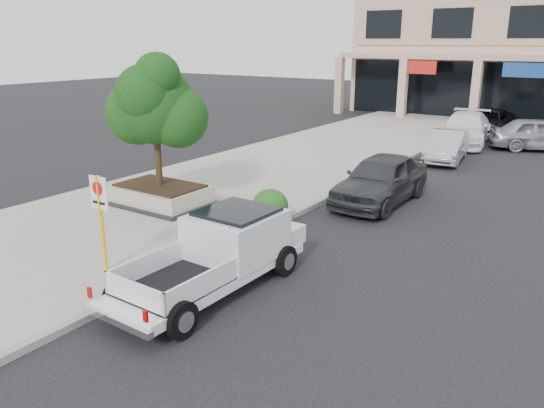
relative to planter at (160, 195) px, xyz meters
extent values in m
plane|color=black|center=(5.66, -2.09, -0.48)|extent=(120.00, 120.00, 0.00)
cube|color=gray|center=(0.16, 3.91, -0.40)|extent=(8.00, 52.00, 0.15)
cube|color=gray|center=(4.11, 3.91, -0.40)|extent=(0.20, 52.00, 0.15)
cube|color=tan|center=(-6.34, 24.96, 1.62)|extent=(0.55, 0.55, 4.20)
cube|color=black|center=(0.00, 0.00, -0.27)|extent=(3.20, 2.20, 0.12)
cube|color=#ACA090|center=(0.00, 0.00, 0.04)|extent=(3.00, 2.00, 0.50)
cube|color=black|center=(0.00, 0.00, 0.32)|extent=(2.70, 1.70, 0.06)
cylinder|color=black|center=(0.00, 0.00, 1.45)|extent=(0.22, 0.22, 2.20)
sphere|color=black|center=(0.00, 0.00, 2.95)|extent=(2.50, 2.50, 2.50)
sphere|color=black|center=(0.70, 0.30, 2.55)|extent=(1.90, 1.90, 1.90)
sphere|color=black|center=(-0.30, 0.50, 3.55)|extent=(1.60, 1.60, 1.60)
cylinder|color=yellow|center=(2.79, -4.51, 0.82)|extent=(0.09, 0.09, 2.30)
cube|color=white|center=(2.79, -4.51, 1.57)|extent=(0.55, 0.03, 0.78)
cylinder|color=red|center=(2.79, -4.54, 1.69)|extent=(0.32, 0.01, 0.32)
ellipsoid|color=#164F19|center=(3.86, 0.77, 0.14)|extent=(1.10, 0.99, 0.93)
imported|color=#2D3032|center=(5.70, 4.71, 0.36)|extent=(1.99, 4.89, 1.66)
imported|color=#B0B1B8|center=(5.59, 12.64, 0.22)|extent=(1.99, 4.35, 1.38)
imported|color=white|center=(5.14, 17.33, 0.36)|extent=(3.09, 6.02, 1.67)
imported|color=black|center=(5.35, 21.17, 0.28)|extent=(2.51, 5.44, 1.51)
imported|color=#999AA0|center=(8.76, 17.79, 0.35)|extent=(5.23, 3.71, 1.65)
camera|label=1|loc=(12.45, -11.79, 4.85)|focal=35.00mm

